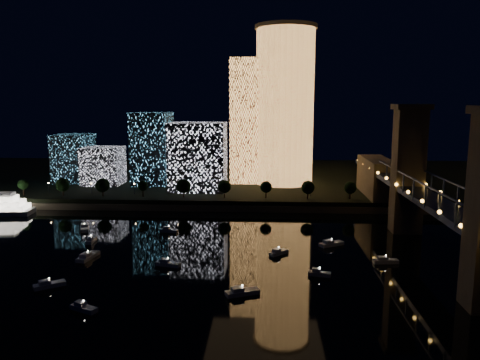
# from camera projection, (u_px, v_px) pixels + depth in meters

# --- Properties ---
(ground) EXTENTS (520.00, 520.00, 0.00)m
(ground) POSITION_uv_depth(u_px,v_px,m) (232.00, 274.00, 139.92)
(ground) COLOR black
(ground) RESTS_ON ground
(far_bank) EXTENTS (420.00, 160.00, 5.00)m
(far_bank) POSITION_uv_depth(u_px,v_px,m) (250.00, 179.00, 297.06)
(far_bank) COLOR black
(far_bank) RESTS_ON ground
(seawall) EXTENTS (420.00, 6.00, 3.00)m
(seawall) POSITION_uv_depth(u_px,v_px,m) (245.00, 208.00, 220.42)
(seawall) COLOR #6B5E4C
(seawall) RESTS_ON ground
(tower_cylindrical) EXTENTS (34.00, 34.00, 86.87)m
(tower_cylindrical) POSITION_uv_depth(u_px,v_px,m) (285.00, 106.00, 260.16)
(tower_cylindrical) COLOR #FEA651
(tower_cylindrical) RESTS_ON far_bank
(tower_rectangular) EXTENTS (21.92, 21.92, 69.76)m
(tower_rectangular) POSITION_uv_depth(u_px,v_px,m) (250.00, 121.00, 267.79)
(tower_rectangular) COLOR #FEA651
(tower_rectangular) RESTS_ON far_bank
(midrise_blocks) EXTENTS (99.86, 44.01, 40.02)m
(midrise_blocks) POSITION_uv_depth(u_px,v_px,m) (148.00, 155.00, 258.05)
(midrise_blocks) COLOR white
(midrise_blocks) RESTS_ON far_bank
(truss_bridge) EXTENTS (13.00, 266.00, 50.00)m
(truss_bridge) POSITION_uv_depth(u_px,v_px,m) (453.00, 221.00, 137.32)
(truss_bridge) COLOR #18224C
(truss_bridge) RESTS_ON ground
(motorboats) EXTENTS (118.38, 80.02, 2.78)m
(motorboats) POSITION_uv_depth(u_px,v_px,m) (185.00, 257.00, 152.62)
(motorboats) COLOR silver
(motorboats) RESTS_ON ground
(esplanade_trees) EXTENTS (165.54, 6.98, 8.99)m
(esplanade_trees) POSITION_uv_depth(u_px,v_px,m) (183.00, 186.00, 226.50)
(esplanade_trees) COLOR black
(esplanade_trees) RESTS_ON far_bank
(street_lamps) EXTENTS (132.70, 0.70, 5.65)m
(street_lamps) POSITION_uv_depth(u_px,v_px,m) (178.00, 187.00, 232.86)
(street_lamps) COLOR black
(street_lamps) RESTS_ON far_bank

